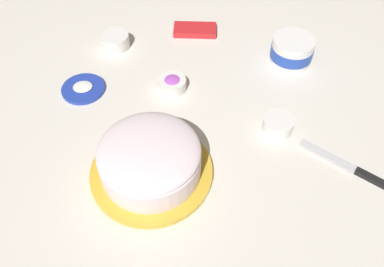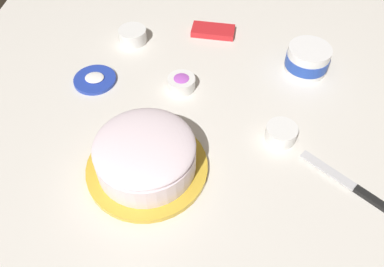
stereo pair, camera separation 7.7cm
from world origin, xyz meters
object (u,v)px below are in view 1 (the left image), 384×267
at_px(sprinkle_bowl_green, 115,40).
at_px(frosted_cake, 150,161).
at_px(frosting_tub, 292,50).
at_px(candy_box_lower, 195,30).
at_px(frosting_tub_lid, 83,89).
at_px(spreading_knife, 355,170).
at_px(sprinkle_bowl_blue, 278,124).
at_px(sprinkle_bowl_rainbow, 172,84).

bearing_deg(sprinkle_bowl_green, frosted_cake, -74.49).
distance_m(frosting_tub, sprinkle_bowl_green, 0.53).
height_order(frosted_cake, sprinkle_bowl_green, frosted_cake).
xyz_separation_m(frosted_cake, candy_box_lower, (0.11, 0.54, -0.04)).
distance_m(frosting_tub_lid, candy_box_lower, 0.41).
height_order(frosting_tub, frosting_tub_lid, frosting_tub).
distance_m(frosted_cake, spreading_knife, 0.48).
bearing_deg(frosting_tub, frosted_cake, -134.71).
height_order(spreading_knife, sprinkle_bowl_green, sprinkle_bowl_green).
relative_size(frosting_tub, frosting_tub_lid, 1.03).
relative_size(frosting_tub, spreading_knife, 0.62).
height_order(frosting_tub_lid, sprinkle_bowl_blue, sprinkle_bowl_blue).
distance_m(frosting_tub, frosting_tub_lid, 0.61).
relative_size(sprinkle_bowl_blue, candy_box_lower, 0.58).
bearing_deg(candy_box_lower, sprinkle_bowl_rainbow, -101.46).
bearing_deg(frosted_cake, sprinkle_bowl_blue, 22.34).
distance_m(sprinkle_bowl_rainbow, candy_box_lower, 0.27).
height_order(frosting_tub, candy_box_lower, frosting_tub).
bearing_deg(sprinkle_bowl_rainbow, frosting_tub_lid, -179.88).
distance_m(spreading_knife, sprinkle_bowl_blue, 0.21).
height_order(frosting_tub_lid, spreading_knife, frosting_tub_lid).
xyz_separation_m(spreading_knife, sprinkle_bowl_blue, (-0.16, 0.13, 0.01)).
bearing_deg(frosting_tub_lid, spreading_knife, -22.93).
bearing_deg(frosting_tub_lid, frosting_tub, 10.92).
distance_m(frosting_tub_lid, sprinkle_bowl_rainbow, 0.25).
distance_m(frosting_tub_lid, sprinkle_bowl_blue, 0.54).
bearing_deg(frosted_cake, candy_box_lower, 78.18).
bearing_deg(sprinkle_bowl_blue, sprinkle_bowl_rainbow, 149.97).
height_order(frosted_cake, candy_box_lower, frosted_cake).
bearing_deg(candy_box_lower, frosting_tub, -24.13).
distance_m(frosted_cake, frosting_tub, 0.56).
distance_m(spreading_knife, sprinkle_bowl_green, 0.77).
height_order(frosting_tub_lid, sprinkle_bowl_rainbow, sprinkle_bowl_rainbow).
bearing_deg(sprinkle_bowl_rainbow, spreading_knife, -33.77).
xyz_separation_m(sprinkle_bowl_blue, candy_box_lower, (-0.20, 0.41, -0.01)).
relative_size(frosting_tub, sprinkle_bowl_rainbow, 1.61).
relative_size(spreading_knife, sprinkle_bowl_rainbow, 2.59).
bearing_deg(sprinkle_bowl_rainbow, candy_box_lower, 75.24).
height_order(frosted_cake, frosting_tub_lid, frosted_cake).
bearing_deg(frosting_tub_lid, sprinkle_bowl_blue, -16.65).
xyz_separation_m(spreading_knife, candy_box_lower, (-0.36, 0.55, 0.00)).
bearing_deg(frosted_cake, sprinkle_bowl_rainbow, 80.94).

